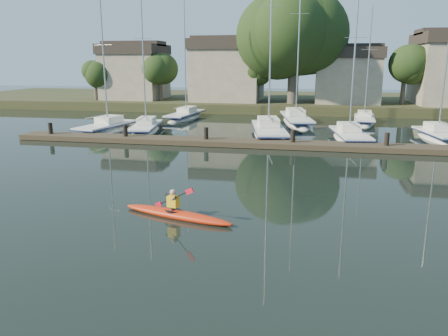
% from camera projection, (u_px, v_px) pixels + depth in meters
% --- Properties ---
extents(ground, '(160.00, 160.00, 0.00)m').
position_uv_depth(ground, '(197.00, 214.00, 16.69)').
color(ground, black).
rests_on(ground, ground).
extents(kayak, '(4.66, 1.88, 1.49)m').
position_uv_depth(kayak, '(176.00, 213.00, 16.26)').
color(kayak, '#B2310D').
rests_on(kayak, ground).
extents(dock, '(34.00, 2.00, 1.80)m').
position_uv_depth(dock, '(249.00, 143.00, 29.98)').
color(dock, '#403725').
rests_on(dock, ground).
extents(sailboat_0, '(3.45, 7.90, 12.13)m').
position_uv_depth(sailboat_0, '(107.00, 134.00, 36.33)').
color(sailboat_0, white).
rests_on(sailboat_0, ground).
extents(sailboat_1, '(3.29, 8.09, 12.86)m').
position_uv_depth(sailboat_1, '(146.00, 133.00, 36.41)').
color(sailboat_1, white).
rests_on(sailboat_1, ground).
extents(sailboat_2, '(4.13, 10.27, 16.57)m').
position_uv_depth(sailboat_2, '(269.00, 138.00, 34.35)').
color(sailboat_2, white).
rests_on(sailboat_2, ground).
extents(sailboat_3, '(3.12, 8.08, 12.70)m').
position_uv_depth(sailboat_3, '(349.00, 142.00, 32.42)').
color(sailboat_3, white).
rests_on(sailboat_3, ground).
extents(sailboat_4, '(3.16, 7.16, 11.76)m').
position_uv_depth(sailboat_4, '(438.00, 142.00, 32.55)').
color(sailboat_4, white).
rests_on(sailboat_4, ground).
extents(sailboat_5, '(2.82, 8.67, 14.10)m').
position_uv_depth(sailboat_5, '(185.00, 120.00, 44.67)').
color(sailboat_5, white).
rests_on(sailboat_5, ground).
extents(sailboat_6, '(4.07, 10.84, 16.87)m').
position_uv_depth(sailboat_6, '(296.00, 125.00, 41.38)').
color(sailboat_6, white).
rests_on(sailboat_6, ground).
extents(sailboat_7, '(2.56, 7.38, 11.67)m').
position_uv_depth(sailboat_7, '(364.00, 125.00, 41.40)').
color(sailboat_7, white).
rests_on(sailboat_7, ground).
extents(shore, '(90.00, 25.25, 12.75)m').
position_uv_depth(shore, '(292.00, 82.00, 54.00)').
color(shore, '#29341A').
rests_on(shore, ground).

